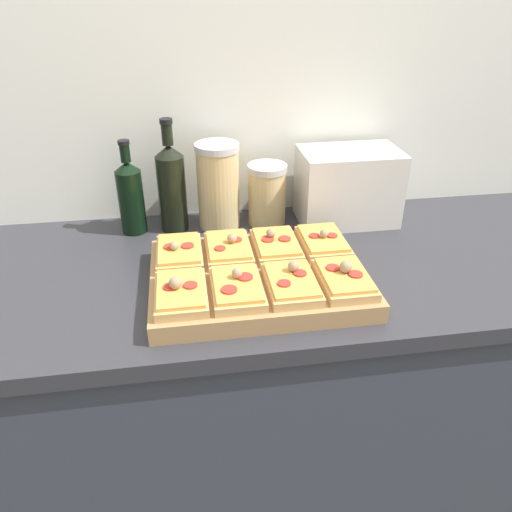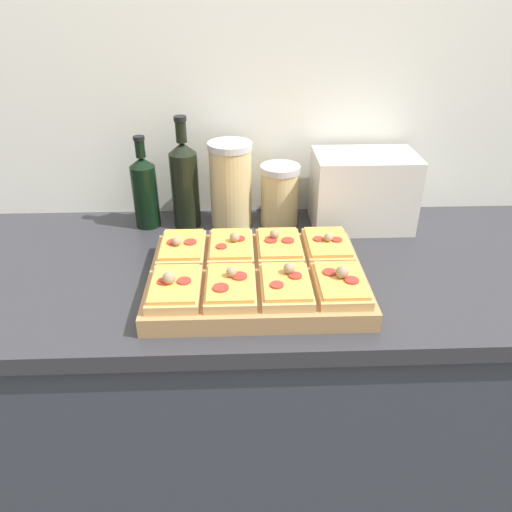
{
  "view_description": "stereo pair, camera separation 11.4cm",
  "coord_description": "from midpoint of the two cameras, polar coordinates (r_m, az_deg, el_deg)",
  "views": [
    {
      "loc": [
        -0.15,
        -0.73,
        1.55
      ],
      "look_at": [
        0.01,
        0.25,
        0.98
      ],
      "focal_mm": 35.0,
      "sensor_mm": 36.0,
      "label": 1
    },
    {
      "loc": [
        -0.03,
        -0.75,
        1.55
      ],
      "look_at": [
        0.01,
        0.25,
        0.98
      ],
      "focal_mm": 35.0,
      "sensor_mm": 36.0,
      "label": 2
    }
  ],
  "objects": [
    {
      "name": "wall_back",
      "position": [
        1.45,
        1.42,
        17.85
      ],
      "size": [
        6.0,
        0.06,
        2.5
      ],
      "color": "silver",
      "rests_on": "ground_plane"
    },
    {
      "name": "kitchen_counter",
      "position": [
        1.52,
        1.88,
        -15.98
      ],
      "size": [
        2.63,
        0.67,
        0.92
      ],
      "color": "#333842",
      "rests_on": "ground_plane"
    },
    {
      "name": "cutting_board",
      "position": [
        1.14,
        2.93,
        -2.64
      ],
      "size": [
        0.48,
        0.36,
        0.04
      ],
      "primitive_type": "cube",
      "color": "#A37A4C",
      "rests_on": "kitchen_counter"
    },
    {
      "name": "pizza_slice_back_left",
      "position": [
        1.19,
        -5.75,
        0.84
      ],
      "size": [
        0.11,
        0.16,
        0.05
      ],
      "color": "tan",
      "rests_on": "cutting_board"
    },
    {
      "name": "pizza_slice_back_midleft",
      "position": [
        1.19,
        -0.14,
        0.96
      ],
      "size": [
        0.11,
        0.16,
        0.05
      ],
      "color": "tan",
      "rests_on": "cutting_board"
    },
    {
      "name": "pizza_slice_back_midright",
      "position": [
        1.2,
        5.39,
        1.07
      ],
      "size": [
        0.11,
        0.16,
        0.05
      ],
      "color": "tan",
      "rests_on": "cutting_board"
    },
    {
      "name": "pizza_slice_back_right",
      "position": [
        1.22,
        10.82,
        1.14
      ],
      "size": [
        0.11,
        0.16,
        0.05
      ],
      "color": "tan",
      "rests_on": "cutting_board"
    },
    {
      "name": "pizza_slice_front_left",
      "position": [
        1.05,
        -6.22,
        -3.67
      ],
      "size": [
        0.11,
        0.16,
        0.05
      ],
      "color": "tan",
      "rests_on": "cutting_board"
    },
    {
      "name": "pizza_slice_front_midleft",
      "position": [
        1.04,
        0.19,
        -3.56
      ],
      "size": [
        0.11,
        0.16,
        0.05
      ],
      "color": "tan",
      "rests_on": "cutting_board"
    },
    {
      "name": "pizza_slice_front_midright",
      "position": [
        1.05,
        6.53,
        -3.39
      ],
      "size": [
        0.11,
        0.16,
        0.05
      ],
      "color": "tan",
      "rests_on": "cutting_board"
    },
    {
      "name": "pizza_slice_front_right",
      "position": [
        1.08,
        12.66,
        -3.2
      ],
      "size": [
        0.11,
        0.16,
        0.05
      ],
      "color": "tan",
      "rests_on": "cutting_board"
    },
    {
      "name": "olive_oil_bottle",
      "position": [
        1.41,
        -10.32,
        7.32
      ],
      "size": [
        0.07,
        0.07,
        0.26
      ],
      "color": "black",
      "rests_on": "kitchen_counter"
    },
    {
      "name": "wine_bottle",
      "position": [
        1.39,
        -5.8,
        8.27
      ],
      "size": [
        0.08,
        0.08,
        0.31
      ],
      "color": "black",
      "rests_on": "kitchen_counter"
    },
    {
      "name": "grain_jar_tall",
      "position": [
        1.39,
        -0.53,
        8.11
      ],
      "size": [
        0.12,
        0.12,
        0.24
      ],
      "color": "tan",
      "rests_on": "kitchen_counter"
    },
    {
      "name": "grain_jar_short",
      "position": [
        1.41,
        5.06,
        6.92
      ],
      "size": [
        0.11,
        0.11,
        0.17
      ],
      "color": "tan",
      "rests_on": "kitchen_counter"
    },
    {
      "name": "toaster_oven",
      "position": [
        1.43,
        14.37,
        7.22
      ],
      "size": [
        0.3,
        0.17,
        0.21
      ],
      "color": "beige",
      "rests_on": "kitchen_counter"
    }
  ]
}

